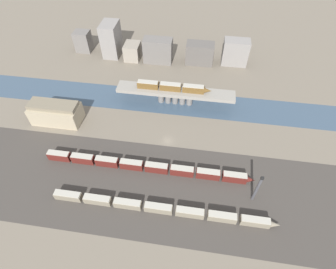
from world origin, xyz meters
TOP-DOWN VIEW (x-y plane):
  - ground_plane at (0.00, 0.00)m, footprint 400.00×400.00m
  - railbed_yard at (0.00, -24.00)m, footprint 280.00×42.00m
  - river_water at (0.00, 25.99)m, footprint 320.00×18.05m
  - bridge at (0.00, 25.99)m, footprint 58.03×7.79m
  - train_on_bridge at (-1.17, 25.99)m, footprint 36.16×2.96m
  - train_yard_near at (2.74, -33.04)m, footprint 81.42×2.64m
  - train_yard_mid at (-6.25, -16.26)m, footprint 84.40×2.71m
  - warehouse_building at (-53.32, 5.32)m, footprint 22.59×10.64m
  - signal_tower at (35.35, -23.47)m, footprint 1.01×1.01m
  - city_block_far_left at (-62.96, 67.29)m, footprint 9.23×8.11m
  - city_block_left at (-43.92, 65.63)m, footprint 9.42×13.83m
  - city_block_center at (-30.69, 62.83)m, footprint 8.93×10.82m
  - city_block_right at (-14.89, 61.86)m, footprint 16.66×8.24m
  - city_block_far_right at (9.52, 64.10)m, footprint 15.99×8.85m
  - city_block_tall at (29.93, 66.14)m, footprint 14.54×8.28m

SIDE VIEW (x-z plane):
  - ground_plane at x=0.00m, z-range 0.00..0.00m
  - river_water at x=0.00m, z-range 0.00..0.01m
  - railbed_yard at x=0.00m, z-range 0.00..0.01m
  - train_yard_near at x=2.74m, z-range -0.03..3.44m
  - train_yard_mid at x=-6.25m, z-range -0.03..4.09m
  - city_block_center at x=-30.69m, z-range 0.00..9.38m
  - warehouse_building at x=-53.32m, z-range -0.26..10.27m
  - city_block_far_right at x=9.52m, z-range 0.00..12.24m
  - bridge at x=0.00m, z-range 2.13..10.16m
  - city_block_far_left at x=-62.96m, z-range 0.00..12.36m
  - city_block_right at x=-14.89m, z-range 0.00..14.24m
  - signal_tower at x=35.35m, z-range -0.18..14.72m
  - city_block_tall at x=29.93m, z-range 0.00..14.85m
  - train_on_bridge at x=-1.17m, z-range 7.98..11.62m
  - city_block_left at x=-43.92m, z-range 0.00..19.60m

